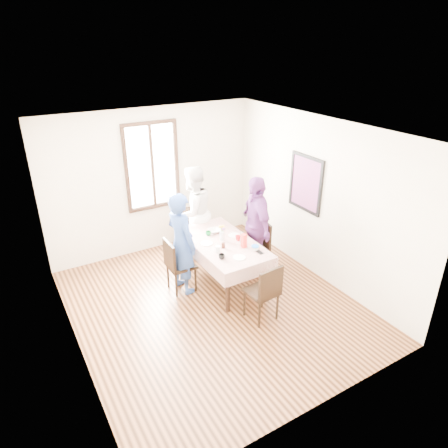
{
  "coord_description": "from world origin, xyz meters",
  "views": [
    {
      "loc": [
        -2.48,
        -4.51,
        3.8
      ],
      "look_at": [
        0.46,
        0.44,
        1.1
      ],
      "focal_mm": 32.29,
      "sensor_mm": 36.0,
      "label": 1
    }
  ],
  "objects_px": {
    "chair_near": "(261,291)",
    "person_left": "(181,243)",
    "person_far": "(192,213)",
    "chair_left": "(181,265)",
    "person_right": "(255,226)",
    "dining_table": "(222,262)",
    "chair_far": "(192,233)",
    "chair_right": "(255,247)"
  },
  "relations": [
    {
      "from": "chair_left",
      "to": "dining_table",
      "type": "bearing_deg",
      "value": 78.57
    },
    {
      "from": "chair_far",
      "to": "chair_near",
      "type": "height_order",
      "value": "same"
    },
    {
      "from": "chair_far",
      "to": "person_right",
      "type": "xyz_separation_m",
      "value": [
        0.67,
        -1.06,
        0.42
      ]
    },
    {
      "from": "chair_right",
      "to": "person_right",
      "type": "xyz_separation_m",
      "value": [
        -0.02,
        -0.0,
        0.42
      ]
    },
    {
      "from": "chair_near",
      "to": "person_left",
      "type": "height_order",
      "value": "person_left"
    },
    {
      "from": "dining_table",
      "to": "chair_far",
      "type": "distance_m",
      "value": 1.11
    },
    {
      "from": "chair_left",
      "to": "chair_right",
      "type": "bearing_deg",
      "value": 86.83
    },
    {
      "from": "chair_far",
      "to": "chair_near",
      "type": "distance_m",
      "value": 2.22
    },
    {
      "from": "person_left",
      "to": "chair_far",
      "type": "bearing_deg",
      "value": -45.24
    },
    {
      "from": "chair_right",
      "to": "person_far",
      "type": "xyz_separation_m",
      "value": [
        -0.69,
        1.04,
        0.42
      ]
    },
    {
      "from": "chair_far",
      "to": "person_left",
      "type": "bearing_deg",
      "value": 52.03
    },
    {
      "from": "chair_near",
      "to": "person_far",
      "type": "xyz_separation_m",
      "value": [
        0.0,
        2.2,
        0.42
      ]
    },
    {
      "from": "dining_table",
      "to": "person_left",
      "type": "bearing_deg",
      "value": 167.2
    },
    {
      "from": "dining_table",
      "to": "person_left",
      "type": "relative_size",
      "value": 0.96
    },
    {
      "from": "chair_far",
      "to": "person_left",
      "type": "xyz_separation_m",
      "value": [
        -0.67,
        -0.96,
        0.39
      ]
    },
    {
      "from": "chair_right",
      "to": "chair_far",
      "type": "distance_m",
      "value": 1.26
    },
    {
      "from": "chair_near",
      "to": "chair_right",
      "type": "bearing_deg",
      "value": 54.82
    },
    {
      "from": "dining_table",
      "to": "chair_near",
      "type": "xyz_separation_m",
      "value": [
        0.0,
        -1.11,
        0.08
      ]
    },
    {
      "from": "chair_near",
      "to": "person_left",
      "type": "distance_m",
      "value": 1.48
    },
    {
      "from": "person_left",
      "to": "person_far",
      "type": "xyz_separation_m",
      "value": [
        0.67,
        0.94,
        0.03
      ]
    },
    {
      "from": "chair_far",
      "to": "person_right",
      "type": "bearing_deg",
      "value": 118.99
    },
    {
      "from": "person_left",
      "to": "person_far",
      "type": "relative_size",
      "value": 0.97
    },
    {
      "from": "chair_far",
      "to": "person_far",
      "type": "relative_size",
      "value": 0.52
    },
    {
      "from": "dining_table",
      "to": "chair_left",
      "type": "distance_m",
      "value": 0.71
    },
    {
      "from": "chair_left",
      "to": "person_right",
      "type": "height_order",
      "value": "person_right"
    },
    {
      "from": "dining_table",
      "to": "person_right",
      "type": "height_order",
      "value": "person_right"
    },
    {
      "from": "person_far",
      "to": "person_left",
      "type": "bearing_deg",
      "value": 40.6
    },
    {
      "from": "person_far",
      "to": "dining_table",
      "type": "bearing_deg",
      "value": 75.97
    },
    {
      "from": "chair_right",
      "to": "person_far",
      "type": "bearing_deg",
      "value": 42.88
    },
    {
      "from": "chair_near",
      "to": "person_right",
      "type": "distance_m",
      "value": 1.4
    },
    {
      "from": "dining_table",
      "to": "chair_far",
      "type": "relative_size",
      "value": 1.78
    },
    {
      "from": "dining_table",
      "to": "chair_far",
      "type": "bearing_deg",
      "value": 90.0
    },
    {
      "from": "chair_left",
      "to": "person_far",
      "type": "height_order",
      "value": "person_far"
    },
    {
      "from": "chair_near",
      "to": "person_far",
      "type": "distance_m",
      "value": 2.24
    },
    {
      "from": "chair_near",
      "to": "person_far",
      "type": "relative_size",
      "value": 0.52
    },
    {
      "from": "chair_far",
      "to": "chair_near",
      "type": "xyz_separation_m",
      "value": [
        0.0,
        -2.22,
        0.0
      ]
    },
    {
      "from": "dining_table",
      "to": "chair_near",
      "type": "bearing_deg",
      "value": -90.0
    },
    {
      "from": "chair_right",
      "to": "person_right",
      "type": "distance_m",
      "value": 0.42
    },
    {
      "from": "chair_far",
      "to": "chair_near",
      "type": "bearing_deg",
      "value": 86.83
    },
    {
      "from": "dining_table",
      "to": "chair_right",
      "type": "distance_m",
      "value": 0.69
    },
    {
      "from": "dining_table",
      "to": "person_left",
      "type": "height_order",
      "value": "person_left"
    },
    {
      "from": "chair_right",
      "to": "person_left",
      "type": "height_order",
      "value": "person_left"
    }
  ]
}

